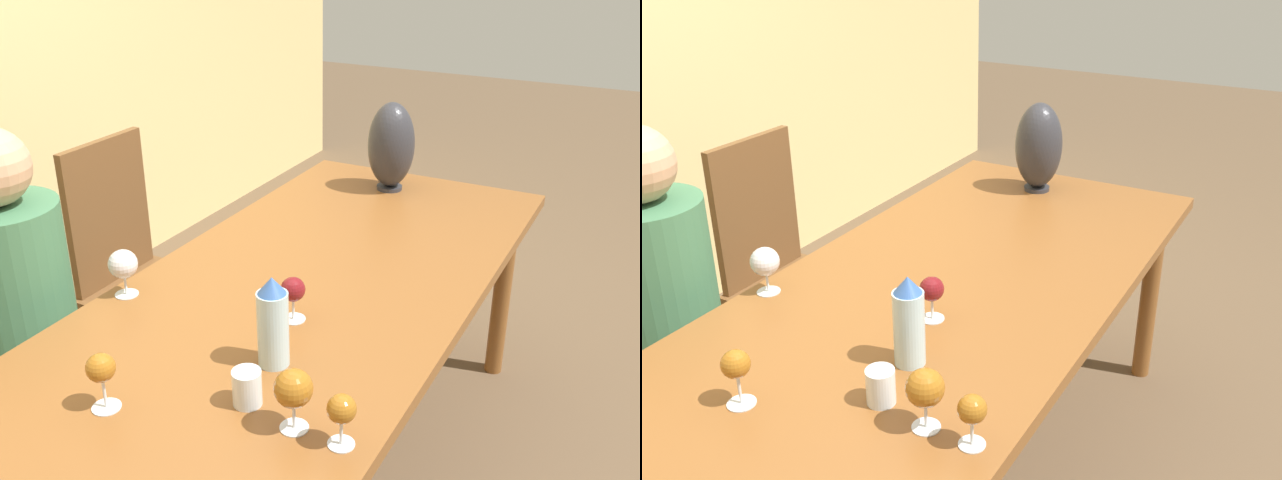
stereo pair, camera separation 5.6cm
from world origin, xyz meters
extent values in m
cube|color=brown|center=(0.00, 0.00, 0.75)|extent=(2.35, 0.96, 0.04)
cylinder|color=brown|center=(1.07, -0.38, 0.36)|extent=(0.07, 0.07, 0.73)
cylinder|color=brown|center=(1.07, 0.38, 0.36)|extent=(0.07, 0.07, 0.73)
cylinder|color=#ADCCD6|center=(-0.27, -0.13, 0.87)|extent=(0.08, 0.08, 0.19)
cone|color=#33599E|center=(-0.27, -0.13, 0.98)|extent=(0.07, 0.07, 0.04)
cylinder|color=silver|center=(-0.43, -0.16, 0.81)|extent=(0.07, 0.07, 0.08)
cylinder|color=#2D2D33|center=(0.96, 0.08, 0.78)|extent=(0.10, 0.10, 0.01)
ellipsoid|color=#2D2D33|center=(0.96, 0.08, 0.95)|extent=(0.18, 0.18, 0.33)
cylinder|color=silver|center=(-0.46, -0.40, 0.77)|extent=(0.06, 0.06, 0.00)
cylinder|color=silver|center=(-0.46, -0.40, 0.80)|extent=(0.01, 0.01, 0.06)
sphere|color=#995B19|center=(-0.46, -0.40, 0.86)|extent=(0.06, 0.06, 0.06)
cylinder|color=silver|center=(-0.08, -0.07, 0.77)|extent=(0.06, 0.06, 0.00)
cylinder|color=silver|center=(-0.08, -0.07, 0.80)|extent=(0.01, 0.01, 0.06)
sphere|color=maroon|center=(-0.08, -0.07, 0.86)|extent=(0.07, 0.07, 0.07)
cylinder|color=silver|center=(-0.18, 0.41, 0.77)|extent=(0.07, 0.07, 0.00)
cylinder|color=silver|center=(-0.18, 0.41, 0.80)|extent=(0.01, 0.01, 0.06)
sphere|color=silver|center=(-0.18, 0.41, 0.87)|extent=(0.08, 0.08, 0.08)
cylinder|color=silver|center=(-0.59, 0.11, 0.77)|extent=(0.06, 0.06, 0.00)
cylinder|color=silver|center=(-0.59, 0.11, 0.81)|extent=(0.01, 0.01, 0.07)
sphere|color=#995B19|center=(-0.59, 0.11, 0.87)|extent=(0.06, 0.06, 0.06)
cylinder|color=silver|center=(-0.46, -0.29, 0.77)|extent=(0.06, 0.06, 0.00)
cylinder|color=silver|center=(-0.46, -0.29, 0.80)|extent=(0.01, 0.01, 0.06)
sphere|color=#995B19|center=(-0.46, -0.29, 0.87)|extent=(0.08, 0.08, 0.08)
cube|color=brown|center=(-0.29, 0.73, 0.46)|extent=(0.44, 0.44, 0.04)
cylinder|color=brown|center=(-0.10, 0.54, 0.22)|extent=(0.04, 0.04, 0.44)
cylinder|color=brown|center=(-0.10, 0.92, 0.22)|extent=(0.04, 0.04, 0.44)
cube|color=brown|center=(0.31, 0.73, 0.46)|extent=(0.44, 0.44, 0.04)
cube|color=brown|center=(0.31, 0.93, 0.75)|extent=(0.40, 0.03, 0.55)
cylinder|color=brown|center=(0.12, 0.54, 0.22)|extent=(0.04, 0.04, 0.44)
cylinder|color=brown|center=(0.50, 0.54, 0.22)|extent=(0.04, 0.04, 0.44)
cylinder|color=brown|center=(0.12, 0.92, 0.22)|extent=(0.04, 0.04, 0.44)
cylinder|color=brown|center=(0.50, 0.92, 0.22)|extent=(0.04, 0.04, 0.44)
cube|color=#2D2D38|center=(-0.29, 0.68, 0.24)|extent=(0.24, 0.18, 0.48)
cylinder|color=#3D704C|center=(-0.29, 0.73, 0.75)|extent=(0.32, 0.32, 0.55)
camera|label=1|loc=(-1.50, -0.89, 1.75)|focal=40.00mm
camera|label=2|loc=(-1.47, -0.94, 1.75)|focal=40.00mm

